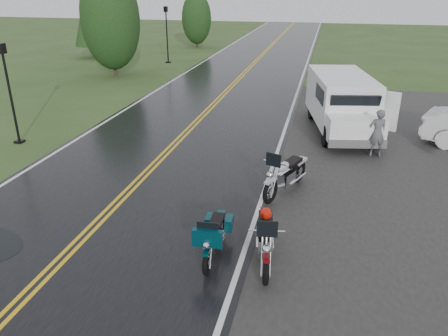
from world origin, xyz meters
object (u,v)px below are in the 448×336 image
Objects in this scene: motorcycle_red at (266,257)px; motorcycle_silver at (271,182)px; motorcycle_teal at (207,252)px; person_at_van at (377,134)px; van_white at (329,117)px; lamp_post_far_left at (167,35)px; lamp_post_near_left at (10,94)px.

motorcycle_red is 0.95× the size of motorcycle_silver.
person_at_van is at bearing 60.24° from motorcycle_teal.
lamp_post_far_left is (-11.75, 15.73, 0.87)m from van_white.
lamp_post_far_left is (-10.71, 24.09, 1.34)m from motorcycle_red.
lamp_post_far_left is at bearing 115.58° from van_white.
lamp_post_far_left reaches higher than motorcycle_red.
lamp_post_near_left is 0.92× the size of lamp_post_far_left.
person_at_van is 12.99m from lamp_post_near_left.
motorcycle_silver reaches higher than motorcycle_teal.
motorcycle_red is 1.36× the size of person_at_van.
lamp_post_near_left reaches higher than person_at_van.
van_white is (1.05, 8.36, 0.46)m from motorcycle_red.
van_white is 19.66m from lamp_post_far_left.
person_at_van is (3.04, 4.37, 0.13)m from motorcycle_silver.
motorcycle_red is 8.44m from van_white.
motorcycle_silver is 1.42× the size of person_at_van.
motorcycle_teal is 0.34× the size of van_white.
lamp_post_far_left is (-10.35, 20.72, 1.31)m from motorcycle_silver.
motorcycle_silver is 10.28m from lamp_post_near_left.
motorcycle_red is 8.20m from person_at_van.
van_white is at bearing -34.06° from person_at_van.
lamp_post_near_left is (-11.22, -2.14, 0.71)m from van_white.
motorcycle_teal is at bearing -82.04° from motorcycle_silver.
van_white is at bearing -53.24° from lamp_post_far_left.
van_white is 1.56× the size of lamp_post_near_left.
lamp_post_near_left reaches higher than motorcycle_red.
van_white is 11.45m from lamp_post_near_left.
motorcycle_silver is at bearing -63.46° from lamp_post_far_left.
van_white reaches higher than motorcycle_teal.
motorcycle_teal is 3.46m from motorcycle_silver.
motorcycle_silver is 23.19m from lamp_post_far_left.
lamp_post_far_left reaches higher than van_white.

